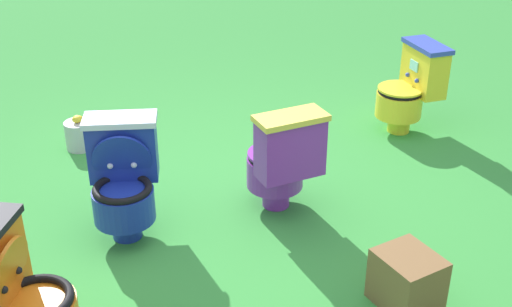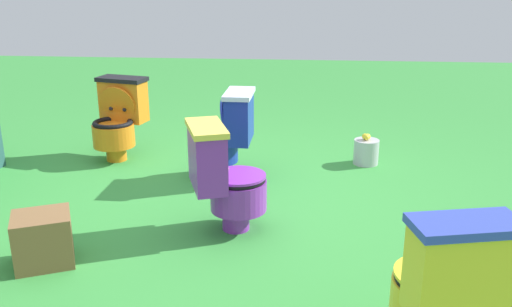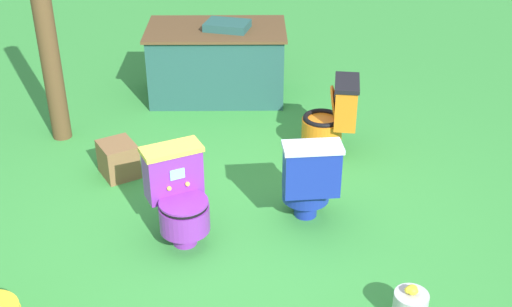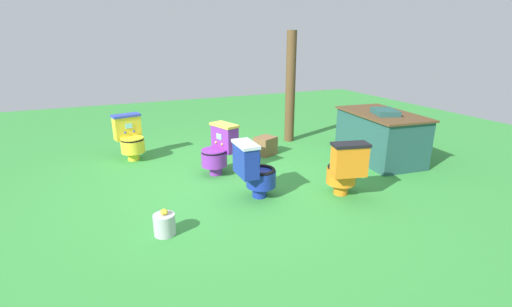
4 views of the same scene
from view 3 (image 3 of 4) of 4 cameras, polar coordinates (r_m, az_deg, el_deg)
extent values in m
plane|color=green|center=(5.11, -1.70, -6.72)|extent=(14.00, 14.00, 0.00)
cylinder|color=purple|center=(4.98, -6.15, -6.99)|extent=(0.23, 0.23, 0.14)
cylinder|color=purple|center=(4.87, -6.17, -5.50)|extent=(0.47, 0.47, 0.20)
torus|color=black|center=(4.80, -6.24, -4.41)|extent=(0.45, 0.45, 0.04)
cylinder|color=#EACC4C|center=(4.83, -6.21, -4.92)|extent=(0.31, 0.31, 0.01)
cube|color=purple|center=(4.88, -7.15, -1.73)|extent=(0.45, 0.31, 0.37)
cube|color=#EACC4C|center=(4.78, -7.30, 0.35)|extent=(0.48, 0.35, 0.04)
cube|color=#8CE0E5|center=(4.78, -6.78, -1.78)|extent=(0.11, 0.04, 0.08)
cylinder|color=purple|center=(4.79, -6.26, -4.19)|extent=(0.46, 0.46, 0.02)
sphere|color=#EACC4C|center=(4.84, -5.92, -2.63)|extent=(0.04, 0.04, 0.04)
sphere|color=#EACC4C|center=(4.81, -7.48, -3.01)|extent=(0.04, 0.04, 0.04)
cylinder|color=#192D9E|center=(5.27, 4.29, -4.61)|extent=(0.18, 0.18, 0.14)
cylinder|color=#192D9E|center=(5.20, 4.32, -2.93)|extent=(0.38, 0.38, 0.20)
torus|color=black|center=(5.14, 4.37, -1.88)|extent=(0.36, 0.36, 0.04)
cylinder|color=silver|center=(5.16, 4.35, -2.37)|extent=(0.24, 0.24, 0.01)
cube|color=#192D9E|center=(4.89, 4.81, -1.55)|extent=(0.41, 0.20, 0.37)
cube|color=silver|center=(4.79, 4.91, 0.54)|extent=(0.44, 0.22, 0.04)
cube|color=#8CE0E5|center=(4.95, 4.64, -0.46)|extent=(0.11, 0.01, 0.08)
cylinder|color=#192D9E|center=(4.98, 4.61, -1.11)|extent=(0.35, 0.10, 0.35)
sphere|color=silver|center=(4.99, 3.79, -1.47)|extent=(0.04, 0.04, 0.04)
sphere|color=silver|center=(5.02, 5.37, -1.39)|extent=(0.04, 0.04, 0.04)
cylinder|color=orange|center=(6.16, 5.80, 0.69)|extent=(0.22, 0.22, 0.14)
cylinder|color=orange|center=(6.08, 5.69, 2.10)|extent=(0.45, 0.45, 0.20)
torus|color=black|center=(6.03, 5.74, 3.05)|extent=(0.43, 0.43, 0.04)
cylinder|color=black|center=(6.05, 5.71, 2.61)|extent=(0.29, 0.29, 0.01)
cube|color=orange|center=(5.97, 7.73, 4.25)|extent=(0.28, 0.44, 0.37)
cube|color=black|center=(5.88, 7.86, 6.04)|extent=(0.31, 0.47, 0.04)
cube|color=#8CE0E5|center=(5.94, 6.79, 4.75)|extent=(0.03, 0.11, 0.08)
cylinder|color=orange|center=(5.97, 6.76, 4.18)|extent=(0.17, 0.36, 0.35)
sphere|color=black|center=(5.92, 6.68, 3.59)|extent=(0.04, 0.04, 0.04)
sphere|color=black|center=(6.05, 6.71, 4.16)|extent=(0.04, 0.04, 0.04)
cube|color=#23514C|center=(7.18, -3.38, 7.72)|extent=(1.47, 0.94, 0.74)
cube|color=brown|center=(7.05, -3.47, 10.64)|extent=(1.54, 1.00, 0.03)
cube|color=#23514C|center=(6.98, -2.49, 10.95)|extent=(0.52, 0.46, 0.08)
cylinder|color=brown|center=(6.32, -17.57, 9.55)|extent=(0.18, 0.18, 2.02)
cube|color=brown|center=(5.86, -11.77, -0.49)|extent=(0.39, 0.41, 0.31)
ellipsoid|color=yellow|center=(4.31, 13.34, -11.45)|extent=(0.07, 0.05, 0.05)
ellipsoid|color=yellow|center=(4.31, 13.11, -11.37)|extent=(0.07, 0.05, 0.05)
ellipsoid|color=yellow|center=(4.32, 13.28, -11.25)|extent=(0.07, 0.05, 0.05)
camera|label=1|loc=(7.77, -3.45, 24.29)|focal=46.20mm
camera|label=2|loc=(5.12, -47.50, 4.08)|focal=38.76mm
camera|label=4|loc=(5.44, 53.53, 5.99)|focal=25.39mm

